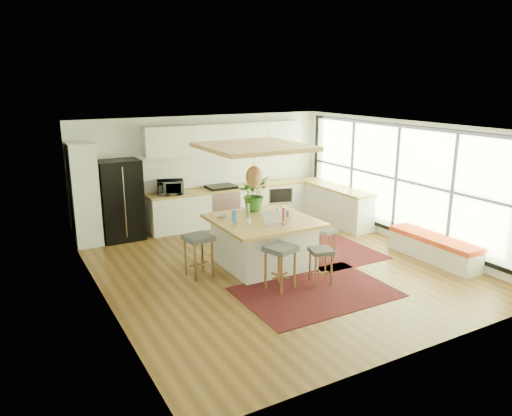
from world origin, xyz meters
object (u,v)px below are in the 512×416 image
island (263,242)px  stool_near_left (280,270)px  stool_left_side (199,258)px  stool_near_right (321,265)px  fridge (120,200)px  microwave (170,186)px  stool_right_back (299,232)px  laptop (275,219)px  island_plant (254,197)px  monitor (281,198)px  stool_right_front (325,243)px

island → stool_near_left: (-0.33, -1.16, -0.11)m
stool_left_side → stool_near_right: bearing=-37.9°
fridge → microwave: 1.20m
stool_right_back → island: bearing=-159.3°
laptop → island_plant: bearing=94.9°
island → island_plant: 1.00m
microwave → stool_left_side: bearing=-82.8°
stool_right_back → microwave: (-1.99, 2.47, 0.77)m
island → fridge: bearing=124.6°
laptop → microwave: bearing=117.3°
island → microwave: bearing=106.1°
fridge → island_plant: bearing=-46.7°
fridge → island: bearing=-55.8°
stool_near_left → monitor: 2.01m
stool_right_front → stool_left_side: stool_left_side is taller
island → microwave: 3.10m
stool_near_right → monitor: bearing=82.9°
stool_near_right → laptop: (-0.44, 0.87, 0.70)m
stool_left_side → laptop: laptop is taller
stool_near_left → stool_left_side: bearing=129.5°
stool_right_back → monitor: bearing=-174.8°
fridge → stool_left_side: bearing=-77.0°
stool_right_back → laptop: 1.61m
stool_right_back → microwave: 3.27m
stool_right_front → stool_left_side: 2.57m
stool_right_back → stool_left_side: (-2.48, -0.38, 0.00)m
stool_near_left → stool_right_front: size_ratio=1.20×
fridge → stool_near_left: 4.46m
island → island_plant: size_ratio=2.65×
stool_near_left → island_plant: (0.48, 1.82, 0.85)m
fridge → laptop: 3.92m
stool_right_front → fridge: bearing=134.1°
laptop → stool_left_side: bearing=172.8°
monitor → island_plant: 0.56m
stool_near_left → laptop: laptop is taller
stool_left_side → fridge: bearing=103.4°
stool_right_front → stool_right_back: size_ratio=1.04×
stool_near_left → microwave: bearing=97.2°
stool_right_front → island_plant: (-1.05, 1.06, 0.85)m
stool_near_right → stool_left_side: stool_left_side is taller
stool_near_left → stool_right_back: (1.48, 1.60, 0.00)m
fridge → stool_near_left: fridge is taller
island → microwave: microwave is taller
stool_near_left → fridge: bearing=112.5°
stool_left_side → microwave: (0.49, 2.85, 0.77)m
stool_near_left → island_plant: bearing=75.2°
stool_near_left → stool_right_back: bearing=47.2°
island_plant → laptop: bearing=-98.5°
stool_right_back → fridge: bearing=141.8°
fridge → stool_left_side: fridge is taller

